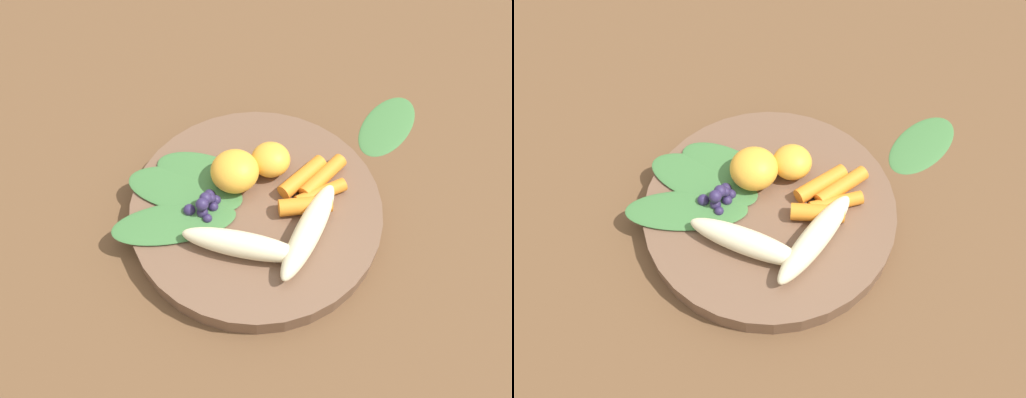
# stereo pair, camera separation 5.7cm
# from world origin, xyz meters

# --- Properties ---
(ground_plane) EXTENTS (2.40, 2.40, 0.00)m
(ground_plane) POSITION_xyz_m (0.00, 0.00, 0.00)
(ground_plane) COLOR brown
(bowl) EXTENTS (0.27, 0.27, 0.03)m
(bowl) POSITION_xyz_m (0.00, 0.00, 0.01)
(bowl) COLOR brown
(bowl) RESTS_ON ground_plane
(banana_peeled_left) EXTENTS (0.11, 0.10, 0.03)m
(banana_peeled_left) POSITION_xyz_m (-0.03, 0.06, 0.04)
(banana_peeled_left) COLOR beige
(banana_peeled_left) RESTS_ON bowl
(banana_peeled_right) EXTENTS (0.12, 0.09, 0.03)m
(banana_peeled_right) POSITION_xyz_m (0.04, 0.05, 0.04)
(banana_peeled_right) COLOR beige
(banana_peeled_right) RESTS_ON bowl
(orange_segment_near) EXTENTS (0.05, 0.05, 0.04)m
(orange_segment_near) POSITION_xyz_m (0.01, -0.04, 0.05)
(orange_segment_near) COLOR #F4A833
(orange_segment_near) RESTS_ON bowl
(orange_segment_far) EXTENTS (0.04, 0.04, 0.03)m
(orange_segment_far) POSITION_xyz_m (-0.03, -0.04, 0.04)
(orange_segment_far) COLOR #F4A833
(orange_segment_far) RESTS_ON bowl
(carrot_front) EXTENTS (0.06, 0.03, 0.02)m
(carrot_front) POSITION_xyz_m (-0.04, 0.03, 0.03)
(carrot_front) COLOR orange
(carrot_front) RESTS_ON bowl
(carrot_mid_left) EXTENTS (0.06, 0.02, 0.01)m
(carrot_mid_left) POSITION_xyz_m (-0.07, 0.02, 0.03)
(carrot_mid_left) COLOR orange
(carrot_mid_left) RESTS_ON bowl
(carrot_mid_right) EXTENTS (0.07, 0.04, 0.02)m
(carrot_mid_right) POSITION_xyz_m (-0.08, 0.00, 0.03)
(carrot_mid_right) COLOR orange
(carrot_mid_right) RESTS_ON bowl
(carrot_rear) EXTENTS (0.06, 0.04, 0.02)m
(carrot_rear) POSITION_xyz_m (-0.06, -0.01, 0.03)
(carrot_rear) COLOR orange
(carrot_rear) RESTS_ON bowl
(blueberry_pile) EXTENTS (0.04, 0.03, 0.03)m
(blueberry_pile) POSITION_xyz_m (0.05, -0.01, 0.04)
(blueberry_pile) COLOR #2D234C
(blueberry_pile) RESTS_ON bowl
(kale_leaf_left) EXTENTS (0.12, 0.11, 0.00)m
(kale_leaf_left) POSITION_xyz_m (0.04, -0.06, 0.03)
(kale_leaf_left) COLOR #3D7038
(kale_leaf_left) RESTS_ON bowl
(kale_leaf_right) EXTENTS (0.14, 0.12, 0.00)m
(kale_leaf_right) POSITION_xyz_m (0.06, -0.05, 0.03)
(kale_leaf_right) COLOR #3D7038
(kale_leaf_right) RESTS_ON bowl
(kale_leaf_rear) EXTENTS (0.14, 0.08, 0.00)m
(kale_leaf_rear) POSITION_xyz_m (0.09, -0.01, 0.03)
(kale_leaf_rear) COLOR #3D7038
(kale_leaf_rear) RESTS_ON bowl
(kale_leaf_stray) EXTENTS (0.13, 0.11, 0.01)m
(kale_leaf_stray) POSITION_xyz_m (-0.21, -0.06, 0.00)
(kale_leaf_stray) COLOR #3D7038
(kale_leaf_stray) RESTS_ON ground_plane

